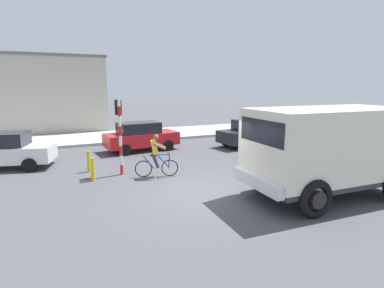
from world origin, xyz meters
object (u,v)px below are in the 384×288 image
(traffic_light_pole, at_px, (119,124))
(truck_foreground, at_px, (327,146))
(cyclist, at_px, (156,156))
(car_white_mid, at_px, (141,136))
(car_red_near, at_px, (251,132))
(bollard_far, at_px, (89,161))
(bollard_near, at_px, (93,169))
(car_far_side, at_px, (3,150))

(traffic_light_pole, bearing_deg, truck_foreground, -43.67)
(truck_foreground, relative_size, cyclist, 3.21)
(truck_foreground, bearing_deg, car_white_mid, 110.53)
(car_white_mid, bearing_deg, car_red_near, -12.43)
(cyclist, relative_size, car_red_near, 0.41)
(truck_foreground, height_order, bollard_far, truck_foreground)
(truck_foreground, bearing_deg, bollard_far, 137.27)
(bollard_far, bearing_deg, bollard_near, -90.00)
(car_white_mid, xyz_separation_m, bollard_far, (-3.18, -3.35, -0.37))
(bollard_near, bearing_deg, car_red_near, 19.11)
(traffic_light_pole, height_order, bollard_far, traffic_light_pole)
(car_far_side, height_order, bollard_far, car_far_side)
(cyclist, height_order, car_white_mid, cyclist)
(traffic_light_pole, height_order, car_white_mid, traffic_light_pole)
(car_red_near, bearing_deg, bollard_near, -160.89)
(bollard_near, bearing_deg, truck_foreground, -35.65)
(car_white_mid, bearing_deg, bollard_far, -133.52)
(car_far_side, bearing_deg, car_red_near, -0.82)
(car_white_mid, relative_size, car_far_side, 0.97)
(truck_foreground, height_order, traffic_light_pole, traffic_light_pole)
(bollard_near, bearing_deg, car_white_mid, 56.19)
(truck_foreground, xyz_separation_m, car_far_side, (-10.11, 8.37, -0.85))
(traffic_light_pole, relative_size, bollard_near, 3.56)
(traffic_light_pole, xyz_separation_m, car_white_mid, (2.00, 4.26, -1.25))
(truck_foreground, relative_size, bollard_near, 6.14)
(cyclist, xyz_separation_m, bollard_far, (-2.38, 1.88, -0.41))
(cyclist, bearing_deg, car_red_near, 27.80)
(car_red_near, height_order, bollard_far, car_red_near)
(car_white_mid, distance_m, bollard_near, 5.72)
(cyclist, height_order, car_far_side, cyclist)
(cyclist, height_order, car_red_near, cyclist)
(truck_foreground, distance_m, car_far_side, 13.15)
(car_red_near, bearing_deg, truck_foreground, -109.11)
(car_white_mid, bearing_deg, bollard_near, -123.81)
(car_white_mid, relative_size, bollard_near, 4.62)
(cyclist, relative_size, car_white_mid, 0.41)
(car_red_near, xyz_separation_m, car_far_side, (-12.94, 0.18, 0.00))
(car_red_near, xyz_separation_m, bollard_far, (-9.61, -1.93, -0.37))
(cyclist, height_order, bollard_near, cyclist)
(traffic_light_pole, bearing_deg, car_far_side, 146.11)
(car_far_side, distance_m, bollard_near, 4.86)
(truck_foreground, xyz_separation_m, car_red_near, (2.84, 8.19, -0.85))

